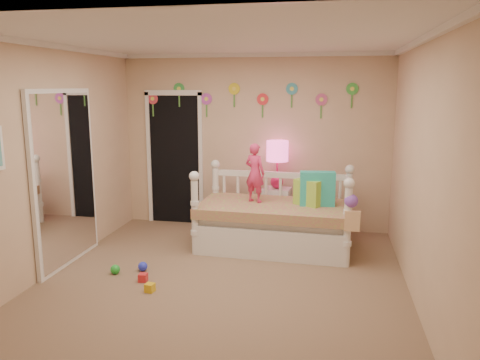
% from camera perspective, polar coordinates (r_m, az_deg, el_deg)
% --- Properties ---
extents(floor, '(4.00, 4.50, 0.01)m').
position_cam_1_polar(floor, '(5.32, -2.33, -12.39)').
color(floor, '#7F684C').
rests_on(floor, ground).
extents(ceiling, '(4.00, 4.50, 0.01)m').
position_cam_1_polar(ceiling, '(4.90, -2.58, 16.73)').
color(ceiling, white).
rests_on(ceiling, floor).
extents(back_wall, '(4.00, 0.01, 2.60)m').
position_cam_1_polar(back_wall, '(7.13, 1.72, 4.53)').
color(back_wall, tan).
rests_on(back_wall, floor).
extents(left_wall, '(0.01, 4.50, 2.60)m').
position_cam_1_polar(left_wall, '(5.74, -22.29, 2.07)').
color(left_wall, tan).
rests_on(left_wall, floor).
extents(right_wall, '(0.01, 4.50, 2.60)m').
position_cam_1_polar(right_wall, '(4.89, 20.99, 0.72)').
color(right_wall, tan).
rests_on(right_wall, floor).
extents(crown_molding, '(4.00, 4.50, 0.06)m').
position_cam_1_polar(crown_molding, '(4.89, -2.58, 16.38)').
color(crown_molding, white).
rests_on(crown_molding, ceiling).
extents(daybed, '(2.05, 1.16, 1.09)m').
position_cam_1_polar(daybed, '(6.29, 4.17, -3.40)').
color(daybed, white).
rests_on(daybed, floor).
extents(pillow_turquoise, '(0.46, 0.21, 0.45)m').
position_cam_1_polar(pillow_turquoise, '(6.20, 9.27, -1.04)').
color(pillow_turquoise, '#25BB92').
rests_on(pillow_turquoise, daybed).
extents(pillow_lime, '(0.37, 0.30, 0.34)m').
position_cam_1_polar(pillow_lime, '(6.20, 8.07, -1.53)').
color(pillow_lime, '#9DCE3E').
rests_on(pillow_lime, daybed).
extents(child, '(0.34, 0.29, 0.79)m').
position_cam_1_polar(child, '(6.29, 1.80, 0.87)').
color(child, '#E33369').
rests_on(child, daybed).
extents(nightstand, '(0.42, 0.34, 0.66)m').
position_cam_1_polar(nightstand, '(7.04, 4.40, -3.61)').
color(nightstand, white).
rests_on(nightstand, floor).
extents(table_lamp, '(0.32, 0.32, 0.70)m').
position_cam_1_polar(table_lamp, '(6.88, 4.50, 2.78)').
color(table_lamp, '#DF1D60').
rests_on(table_lamp, nightstand).
extents(closet_doorway, '(0.90, 0.04, 2.07)m').
position_cam_1_polar(closet_doorway, '(7.45, -7.85, 2.67)').
color(closet_doorway, black).
rests_on(closet_doorway, back_wall).
extents(flower_decals, '(3.40, 0.02, 0.50)m').
position_cam_1_polar(flower_decals, '(7.09, 1.01, 9.69)').
color(flower_decals, '#B2668C').
rests_on(flower_decals, back_wall).
extents(mirror_closet, '(0.07, 1.30, 2.10)m').
position_cam_1_polar(mirror_closet, '(6.01, -20.25, 0.17)').
color(mirror_closet, white).
rests_on(mirror_closet, left_wall).
extents(hanging_bag, '(0.20, 0.16, 0.36)m').
position_cam_1_polar(hanging_bag, '(5.71, 13.15, -3.97)').
color(hanging_bag, beige).
rests_on(hanging_bag, daybed).
extents(toy_scatter, '(1.20, 1.50, 0.11)m').
position_cam_1_polar(toy_scatter, '(5.68, -12.01, -10.47)').
color(toy_scatter, '#996666').
rests_on(toy_scatter, floor).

